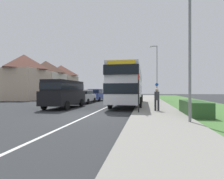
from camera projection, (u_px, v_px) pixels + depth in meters
ground_plane at (89, 115)px, 11.20m from camera, size 120.00×120.00×0.00m
lane_marking_centre at (112, 105)px, 19.07m from camera, size 0.14×60.00×0.01m
pavement_near_side at (154, 107)px, 16.35m from camera, size 3.20×68.00×0.12m
grass_verge_seaward at (205, 108)px, 15.58m from camera, size 6.00×68.00×0.08m
roadside_hedge at (194, 109)px, 10.80m from camera, size 1.10×3.54×0.90m
double_decker_bus at (128, 84)px, 18.17m from camera, size 2.80×11.33×3.70m
parked_van_black at (65, 92)px, 15.68m from camera, size 2.11×5.28×2.36m
parked_car_white at (84, 96)px, 21.11m from camera, size 1.87×4.13×1.59m
parked_car_blue at (96, 94)px, 25.86m from camera, size 1.88×4.20×1.68m
pedestrian_at_stop at (157, 98)px, 12.51m from camera, size 0.34×0.34×1.67m
bus_stop_sign at (139, 90)px, 11.65m from camera, size 0.09×0.52×2.60m
cycle_route_sign at (157, 91)px, 24.94m from camera, size 0.44×0.08×2.52m
street_lamp_near at (187, 40)px, 8.25m from camera, size 1.14×0.20×6.61m
street_lamp_mid at (156, 69)px, 27.46m from camera, size 1.14×0.20×8.27m
house_terrace_far_side at (46, 79)px, 34.87m from camera, size 6.06×19.06×7.17m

